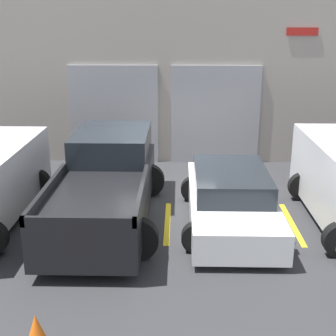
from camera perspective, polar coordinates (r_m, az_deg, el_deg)
The scene contains 8 objects.
ground_plane at distance 11.79m, azimuth 0.13°, elevation -3.46°, with size 28.00×28.00×0.00m, color #2D2D30.
shophouse_building at distance 14.39m, azimuth 0.40°, elevation 10.34°, with size 13.59×0.68×4.85m.
pickup_truck at distance 10.42m, azimuth -7.53°, elevation -1.78°, with size 2.49×5.23×1.72m.
sedan_white at distance 10.19m, azimuth 7.62°, elevation -3.74°, with size 2.13×4.24×1.19m.
parking_stripe_left at distance 10.74m, azimuth -14.83°, elevation -6.29°, with size 0.12×2.20×0.01m, color gold.
parking_stripe_centre at distance 10.33m, azimuth -0.07°, elevation -6.65°, with size 0.12×2.20×0.01m, color gold.
parking_stripe_right at distance 10.62m, azimuth 14.88°, elevation -6.58°, with size 0.12×2.20×0.01m, color gold.
traffic_cone at distance 6.88m, azimuth -15.71°, elevation -18.90°, with size 0.47×0.47×0.55m.
Camera 1 is at (0.24, -10.98, 4.30)m, focal length 50.00 mm.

